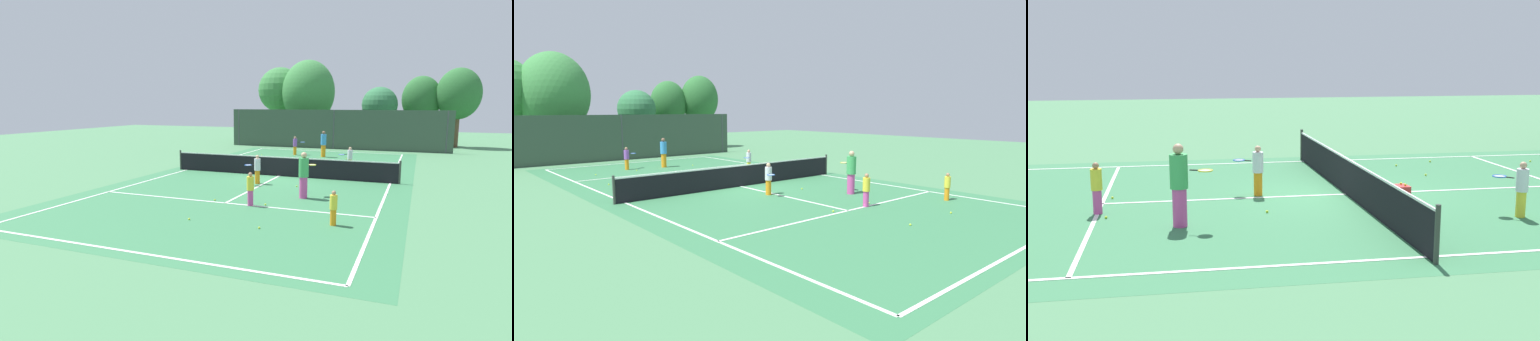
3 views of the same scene
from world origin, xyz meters
TOP-DOWN VIEW (x-y plane):
  - ground_plane at (0.00, 0.00)m, footprint 80.00×80.00m
  - court_surface at (0.00, 0.00)m, footprint 13.00×25.00m
  - tennis_net at (0.00, 0.00)m, footprint 11.90×0.10m
  - perimeter_fence at (0.00, 14.00)m, footprint 18.00×0.12m
  - tree_0 at (9.44, 18.99)m, footprint 3.57×2.97m
  - tree_1 at (3.12, 18.55)m, footprint 3.10×3.10m
  - tree_3 at (6.55, 19.53)m, footprint 3.30×2.67m
  - tree_4 at (-3.24, 17.96)m, footprint 4.88×4.65m
  - player_0 at (3.05, 3.30)m, footprint 0.79×0.72m
  - player_1 at (1.02, -6.39)m, footprint 0.27×0.27m
  - player_2 at (2.51, -4.47)m, footprint 0.60×0.97m
  - player_3 at (4.35, -7.77)m, footprint 0.23×0.23m
  - player_4 at (-1.76, 8.92)m, footprint 0.86×0.59m
  - player_5 at (-0.30, -2.39)m, footprint 0.64×0.84m
  - player_6 at (0.40, 8.49)m, footprint 0.39×0.39m
  - ball_crate at (0.78, 1.29)m, footprint 0.46×0.33m
  - tennis_ball_0 at (-3.96, 7.86)m, footprint 0.07×0.07m
  - tennis_ball_1 at (2.36, -8.96)m, footprint 0.07×0.07m
  - tennis_ball_2 at (-1.57, 8.03)m, footprint 0.07×0.07m
  - tennis_ball_3 at (2.10, 7.93)m, footprint 0.07×0.07m
  - tennis_ball_4 at (-2.15, 3.18)m, footprint 0.07×0.07m
  - tennis_ball_5 at (-0.08, -8.90)m, footprint 0.07×0.07m
  - tennis_ball_6 at (-3.98, 2.88)m, footprint 0.07×0.07m
  - tennis_ball_7 at (3.01, 5.62)m, footprint 0.07×0.07m
  - tennis_ball_8 at (1.64, -2.42)m, footprint 0.07×0.07m
  - tennis_ball_9 at (-4.54, 4.35)m, footprint 0.07×0.07m
  - tennis_ball_10 at (-0.55, -6.19)m, footprint 0.07×0.07m
  - tennis_ball_11 at (1.53, -6.16)m, footprint 0.07×0.07m
  - tennis_ball_12 at (1.78, 1.14)m, footprint 0.07×0.07m

SIDE VIEW (x-z plane):
  - ground_plane at x=0.00m, z-range 0.00..0.00m
  - court_surface at x=0.00m, z-range 0.00..0.01m
  - tennis_ball_0 at x=-3.96m, z-range 0.00..0.07m
  - tennis_ball_1 at x=2.36m, z-range 0.00..0.07m
  - tennis_ball_2 at x=-1.57m, z-range 0.00..0.07m
  - tennis_ball_3 at x=2.10m, z-range 0.00..0.07m
  - tennis_ball_4 at x=-2.15m, z-range 0.00..0.07m
  - tennis_ball_5 at x=-0.08m, z-range 0.00..0.07m
  - tennis_ball_6 at x=-3.98m, z-range 0.00..0.07m
  - tennis_ball_7 at x=3.01m, z-range 0.00..0.07m
  - tennis_ball_8 at x=1.64m, z-range 0.00..0.07m
  - tennis_ball_9 at x=-4.54m, z-range 0.00..0.07m
  - tennis_ball_10 at x=-0.55m, z-range 0.00..0.07m
  - tennis_ball_11 at x=1.53m, z-range 0.00..0.07m
  - tennis_ball_12 at x=1.78m, z-range 0.00..0.07m
  - ball_crate at x=0.78m, z-range -0.03..0.40m
  - tennis_net at x=0.00m, z-range -0.04..1.06m
  - player_3 at x=4.35m, z-range 0.01..1.11m
  - player_1 at x=1.02m, z-range 0.01..1.26m
  - player_0 at x=3.05m, z-range 0.03..1.33m
  - player_4 at x=-1.76m, z-range 0.03..1.37m
  - player_5 at x=-0.30m, z-range 0.03..1.38m
  - player_6 at x=0.40m, z-range 0.02..1.84m
  - player_2 at x=2.51m, z-range 0.03..1.87m
  - perimeter_fence at x=0.00m, z-range 0.00..3.20m
  - tree_1 at x=3.12m, z-range 1.00..6.17m
  - tree_3 at x=6.55m, z-range 1.03..7.12m
  - tree_0 at x=9.44m, z-range 1.15..7.81m
  - tree_4 at x=-3.24m, z-range 0.89..8.54m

